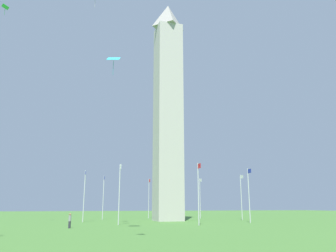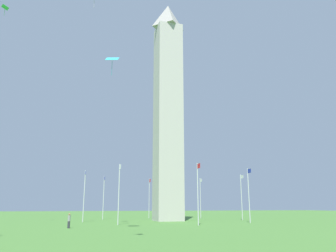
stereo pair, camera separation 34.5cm
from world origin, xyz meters
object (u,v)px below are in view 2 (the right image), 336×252
flagpole_nw (119,191)px  kite_green_diamond (5,8)px  flagpole_sw (104,195)px  flagpole_w (84,193)px  flagpole_e (242,195)px  obelisk_monument (168,105)px  person_gray_shirt (69,221)px  flagpole_se (200,196)px  flagpole_s (149,196)px  flagpole_n (198,191)px  flagpole_ne (249,193)px  kite_cyan_diamond (112,59)px

flagpole_nw → kite_green_diamond: 32.18m
flagpole_sw → flagpole_w: 11.14m
flagpole_e → obelisk_monument: bearing=-90.2°
person_gray_shirt → flagpole_se: bearing=29.6°
flagpole_nw → flagpole_s: bearing=157.5°
flagpole_s → flagpole_n: bearing=-0.0°
flagpole_w → person_gray_shirt: 16.44m
flagpole_n → flagpole_ne: bearing=112.5°
flagpole_ne → kite_cyan_diamond: size_ratio=3.59×
person_gray_shirt → kite_green_diamond: kite_green_diamond is taller
obelisk_monument → flagpole_s: (-14.49, 0.00, -16.54)m
obelisk_monument → flagpole_w: size_ratio=5.02×
obelisk_monument → flagpole_nw: (10.34, -10.29, -16.54)m
flagpole_ne → kite_green_diamond: kite_green_diamond is taller
flagpole_n → flagpole_w: (-14.55, -14.55, 0.00)m
flagpole_s → kite_cyan_diamond: 43.31m
flagpole_ne → flagpole_se: size_ratio=1.00×
flagpole_w → obelisk_monument: bearing=90.2°
obelisk_monument → flagpole_nw: size_ratio=5.02×
flagpole_e → kite_cyan_diamond: (24.28, -28.09, 13.58)m
flagpole_se → flagpole_nw: same height
flagpole_n → flagpole_w: same height
flagpole_sw → flagpole_e: bearing=67.5°
flagpole_ne → flagpole_e: bearing=157.5°
flagpole_w → flagpole_nw: bearing=22.5°
flagpole_sw → kite_green_diamond: size_ratio=5.61×
flagpole_se → flagpole_sw: (-0.00, -20.58, 0.00)m
obelisk_monument → kite_green_diamond: size_ratio=28.15×
flagpole_w → kite_green_diamond: 31.25m
flagpole_ne → flagpole_nw: (-0.00, -20.58, 0.00)m
obelisk_monument → kite_green_diamond: obelisk_monument is taller
obelisk_monument → flagpole_w: obelisk_monument is taller
kite_cyan_diamond → flagpole_w: bearing=-177.6°
flagpole_nw → flagpole_ne: bearing=90.0°
flagpole_ne → flagpole_n: bearing=-67.5°
flagpole_nw → kite_green_diamond: kite_green_diamond is taller
flagpole_sw → flagpole_w: size_ratio=1.00×
flagpole_n → obelisk_monument: bearing=180.0°
flagpole_n → flagpole_se: size_ratio=1.00×
obelisk_monument → person_gray_shirt: bearing=-46.8°
obelisk_monument → flagpole_nw: obelisk_monument is taller
flagpole_se → flagpole_nw: 29.10m
flagpole_se → flagpole_e: bearing=22.5°
kite_cyan_diamond → flagpole_n: bearing=125.7°
flagpole_ne → flagpole_sw: same height
flagpole_w → person_gray_shirt: (15.83, -2.35, -3.76)m
flagpole_ne → flagpole_s: 26.88m
flagpole_se → kite_cyan_diamond: bearing=-34.6°
obelisk_monument → kite_green_diamond: (8.78, -28.00, 10.28)m
flagpole_sw → flagpole_se: bearing=90.0°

